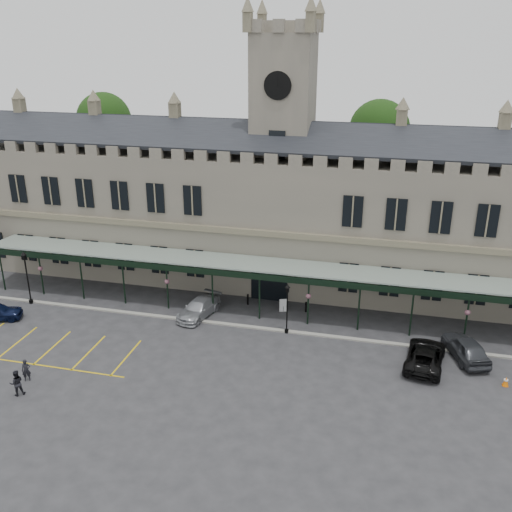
% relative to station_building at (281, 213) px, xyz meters
% --- Properties ---
extents(ground, '(140.00, 140.00, 0.00)m').
position_rel_station_building_xyz_m(ground, '(0.00, -15.91, -6.47)').
color(ground, '#2A2A2C').
extents(station_building, '(60.00, 10.36, 17.30)m').
position_rel_station_building_xyz_m(station_building, '(0.00, 0.00, 0.00)').
color(station_building, '#655F54').
rests_on(station_building, ground).
extents(clock_tower, '(5.60, 5.60, 24.80)m').
position_rel_station_building_xyz_m(clock_tower, '(0.00, 0.09, 6.64)').
color(clock_tower, '#655F54').
rests_on(clock_tower, ground).
extents(canopy, '(50.00, 4.10, 4.30)m').
position_rel_station_building_xyz_m(canopy, '(0.00, -8.45, -4.06)').
color(canopy, '#8C9E93').
rests_on(canopy, ground).
extents(kerb, '(60.00, 0.40, 0.12)m').
position_rel_station_building_xyz_m(kerb, '(0.00, -10.41, -6.41)').
color(kerb, gray).
rests_on(kerb, ground).
extents(parking_markings, '(16.00, 6.00, 0.01)m').
position_rel_station_building_xyz_m(parking_markings, '(-14.00, -17.41, -6.47)').
color(parking_markings, gold).
rests_on(parking_markings, ground).
extents(tree_behind_left, '(6.00, 6.00, 16.00)m').
position_rel_station_building_xyz_m(tree_behind_left, '(-22.00, 9.09, 6.35)').
color(tree_behind_left, '#332314').
rests_on(tree_behind_left, ground).
extents(tree_behind_mid, '(6.00, 6.00, 16.00)m').
position_rel_station_building_xyz_m(tree_behind_mid, '(8.00, 9.09, 6.35)').
color(tree_behind_mid, '#332314').
rests_on(tree_behind_mid, ground).
extents(lamp_post_left, '(0.46, 0.46, 4.82)m').
position_rel_station_building_xyz_m(lamp_post_left, '(-20.03, -10.60, -3.61)').
color(lamp_post_left, black).
rests_on(lamp_post_left, ground).
extents(lamp_post_mid, '(0.39, 0.39, 4.17)m').
position_rel_station_building_xyz_m(lamp_post_mid, '(2.62, -10.52, -4.00)').
color(lamp_post_mid, black).
rests_on(lamp_post_mid, ground).
extents(traffic_cone, '(0.42, 0.42, 0.67)m').
position_rel_station_building_xyz_m(traffic_cone, '(18.19, -14.18, -6.14)').
color(traffic_cone, orange).
rests_on(traffic_cone, ground).
extents(sign_board, '(0.66, 0.27, 1.16)m').
position_rel_station_building_xyz_m(sign_board, '(1.67, -7.00, -5.90)').
color(sign_board, black).
rests_on(sign_board, ground).
extents(bollard_left, '(0.17, 0.17, 0.97)m').
position_rel_station_building_xyz_m(bollard_left, '(-1.58, -6.40, -5.98)').
color(bollard_left, black).
rests_on(bollard_left, ground).
extents(bollard_right, '(0.16, 0.16, 0.91)m').
position_rel_station_building_xyz_m(bollard_right, '(3.53, -6.61, -6.01)').
color(bollard_right, black).
rests_on(bollard_right, ground).
extents(car_taxi, '(3.07, 5.18, 1.41)m').
position_rel_station_building_xyz_m(car_taxi, '(-5.00, -9.41, -5.76)').
color(car_taxi, '#989A9F').
rests_on(car_taxi, ground).
extents(car_van, '(3.24, 5.74, 1.51)m').
position_rel_station_building_xyz_m(car_van, '(13.00, -12.79, -5.71)').
color(car_van, black).
rests_on(car_van, ground).
extents(car_right_a, '(3.54, 5.31, 1.68)m').
position_rel_station_building_xyz_m(car_right_a, '(15.86, -11.16, -5.63)').
color(car_right_a, '#323539').
rests_on(car_right_a, ground).
extents(person_a, '(0.69, 0.62, 1.58)m').
position_rel_station_building_xyz_m(person_a, '(-13.20, -21.17, -5.68)').
color(person_a, black).
rests_on(person_a, ground).
extents(person_b, '(1.11, 1.08, 1.80)m').
position_rel_station_building_xyz_m(person_b, '(-12.80, -22.77, -5.57)').
color(person_b, black).
rests_on(person_b, ground).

